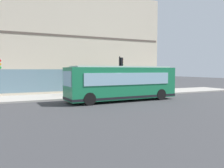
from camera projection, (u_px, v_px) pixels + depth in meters
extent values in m
plane|color=#38383A|center=(102.00, 102.00, 19.63)|extent=(120.00, 120.00, 0.00)
cube|color=#9E9991|center=(83.00, 96.00, 24.15)|extent=(4.86, 40.00, 0.15)
cube|color=beige|center=(65.00, 45.00, 29.93)|extent=(8.78, 22.51, 11.80)
cube|color=brown|center=(75.00, 37.00, 26.08)|extent=(0.36, 22.06, 0.24)
cube|color=slate|center=(76.00, 80.00, 26.29)|extent=(0.12, 15.76, 2.40)
cube|color=#197247|center=(122.00, 83.00, 20.51)|extent=(2.85, 10.08, 2.70)
cube|color=silver|center=(122.00, 67.00, 20.42)|extent=(2.44, 9.07, 0.12)
cube|color=#8CB2C6|center=(67.00, 79.00, 18.17)|extent=(2.20, 0.16, 1.20)
cube|color=#8CB2C6|center=(115.00, 78.00, 21.60)|extent=(0.35, 8.20, 1.00)
cube|color=#8CB2C6|center=(130.00, 79.00, 19.36)|extent=(0.35, 8.20, 1.00)
cube|color=black|center=(122.00, 96.00, 20.58)|extent=(2.89, 10.12, 0.20)
cylinder|color=black|center=(79.00, 96.00, 19.92)|extent=(0.34, 1.01, 1.00)
cylinder|color=black|center=(89.00, 99.00, 17.89)|extent=(0.34, 1.01, 1.00)
cylinder|color=black|center=(146.00, 92.00, 23.17)|extent=(0.34, 1.01, 1.00)
cylinder|color=black|center=(161.00, 94.00, 21.14)|extent=(0.34, 1.01, 1.00)
cylinder|color=black|center=(120.00, 76.00, 23.67)|extent=(0.14, 0.14, 3.95)
cube|color=black|center=(121.00, 62.00, 23.67)|extent=(0.32, 0.24, 0.90)
sphere|color=red|center=(122.00, 59.00, 23.71)|extent=(0.20, 0.20, 0.20)
sphere|color=yellow|center=(122.00, 62.00, 23.72)|extent=(0.20, 0.20, 0.20)
sphere|color=green|center=(122.00, 65.00, 23.74)|extent=(0.20, 0.20, 0.20)
sphere|color=red|center=(0.00, 61.00, 18.89)|extent=(0.20, 0.20, 0.20)
sphere|color=yellow|center=(0.00, 64.00, 18.91)|extent=(0.20, 0.20, 0.20)
sphere|color=green|center=(0.00, 68.00, 18.93)|extent=(0.20, 0.20, 0.20)
cylinder|color=red|center=(90.00, 91.00, 25.23)|extent=(0.24, 0.24, 0.55)
sphere|color=red|center=(90.00, 88.00, 25.21)|extent=(0.22, 0.22, 0.22)
cylinder|color=red|center=(91.00, 91.00, 25.30)|extent=(0.10, 0.12, 0.10)
cylinder|color=red|center=(89.00, 91.00, 25.38)|extent=(0.12, 0.10, 0.10)
cylinder|color=black|center=(82.00, 92.00, 22.75)|extent=(0.14, 0.14, 0.78)
cylinder|color=black|center=(83.00, 92.00, 22.86)|extent=(0.14, 0.14, 0.78)
cylinder|color=#B23338|center=(83.00, 85.00, 22.76)|extent=(0.32, 0.32, 0.61)
sphere|color=beige|center=(83.00, 81.00, 22.74)|extent=(0.21, 0.21, 0.21)
cylinder|color=silver|center=(120.00, 89.00, 26.01)|extent=(0.14, 0.14, 0.86)
cylinder|color=silver|center=(118.00, 89.00, 26.13)|extent=(0.14, 0.14, 0.86)
cylinder|color=gold|center=(119.00, 82.00, 26.02)|extent=(0.32, 0.32, 0.68)
sphere|color=tan|center=(119.00, 78.00, 25.99)|extent=(0.23, 0.23, 0.23)
cylinder|color=#99994C|center=(65.00, 91.00, 23.76)|extent=(0.14, 0.14, 0.80)
cylinder|color=#99994C|center=(64.00, 91.00, 23.82)|extent=(0.14, 0.14, 0.80)
cylinder|color=#3F8C4C|center=(64.00, 84.00, 23.75)|extent=(0.32, 0.32, 0.63)
sphere|color=beige|center=(64.00, 80.00, 23.72)|extent=(0.22, 0.22, 0.22)
cube|color=#BF3F19|center=(98.00, 89.00, 25.91)|extent=(0.44, 0.40, 0.90)
cube|color=#8CB2C6|center=(100.00, 87.00, 25.99)|extent=(0.35, 0.03, 0.30)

